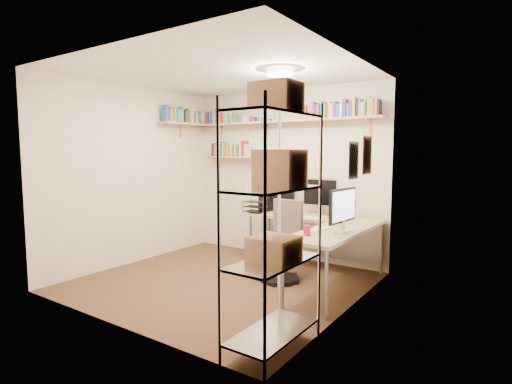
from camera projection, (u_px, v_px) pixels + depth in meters
ground at (221, 282)px, 4.88m from camera, size 3.20×3.20×0.00m
room_shell at (221, 155)px, 4.73m from camera, size 3.24×3.04×2.52m
wall_shelves at (254, 122)px, 5.98m from camera, size 3.12×1.09×0.80m
corner_desk at (308, 219)px, 5.20m from camera, size 1.90×1.81×1.24m
office_chair at (282, 247)px, 4.93m from camera, size 0.52×0.53×0.99m
wire_rack at (276, 188)px, 3.09m from camera, size 0.43×0.86×2.11m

